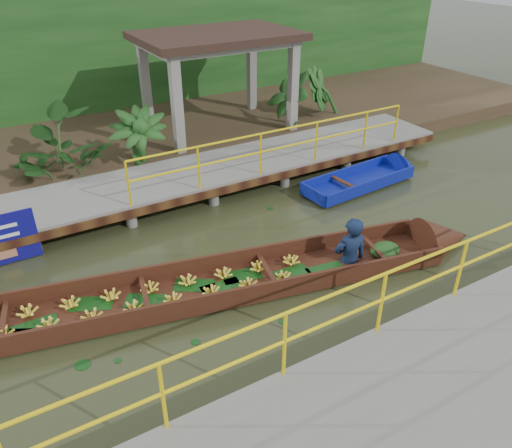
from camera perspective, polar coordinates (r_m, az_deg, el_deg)
ground at (r=9.45m, az=-3.03°, el=-5.81°), size 80.00×80.00×0.00m
land_strip at (r=15.67m, az=-16.09°, el=9.20°), size 30.00×8.00×0.45m
far_dock at (r=11.95m, az=-10.69°, el=4.57°), size 16.00×2.06×1.66m
near_dock at (r=7.36m, az=20.81°, el=-17.96°), size 18.00×2.40×1.73m
pavilion at (r=14.87m, az=-4.46°, el=19.58°), size 4.40×3.00×3.00m
foliage_backdrop at (r=17.54m, az=-19.32°, el=16.99°), size 30.00×0.80×4.00m
vendor_boat at (r=8.94m, az=-3.55°, el=-6.21°), size 10.99×3.33×2.34m
moored_blue_boat at (r=13.44m, az=14.18°, el=5.59°), size 3.60×1.19×0.84m
tropical_plants at (r=13.29m, az=-14.84°, el=10.02°), size 14.16×1.16×1.45m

